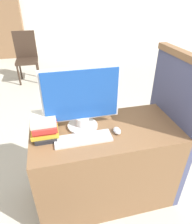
{
  "coord_description": "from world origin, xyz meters",
  "views": [
    {
      "loc": [
        -0.37,
        -0.92,
        1.69
      ],
      "look_at": [
        -0.08,
        0.26,
        0.95
      ],
      "focal_mm": 32.0,
      "sensor_mm": 36.0,
      "label": 1
    }
  ],
  "objects_px": {
    "monitor": "(82,101)",
    "far_chair": "(26,55)",
    "mouse": "(117,131)",
    "book_stack": "(45,125)",
    "keyboard": "(83,139)"
  },
  "relations": [
    {
      "from": "book_stack",
      "to": "monitor",
      "type": "bearing_deg",
      "value": 3.35
    },
    {
      "from": "monitor",
      "to": "far_chair",
      "type": "relative_size",
      "value": 0.57
    },
    {
      "from": "keyboard",
      "to": "far_chair",
      "type": "xyz_separation_m",
      "value": [
        -0.61,
        3.28,
        -0.23
      ]
    },
    {
      "from": "mouse",
      "to": "keyboard",
      "type": "bearing_deg",
      "value": -174.81
    },
    {
      "from": "mouse",
      "to": "far_chair",
      "type": "relative_size",
      "value": 0.09
    },
    {
      "from": "keyboard",
      "to": "far_chair",
      "type": "bearing_deg",
      "value": 100.58
    },
    {
      "from": "monitor",
      "to": "far_chair",
      "type": "distance_m",
      "value": 3.22
    },
    {
      "from": "keyboard",
      "to": "mouse",
      "type": "height_order",
      "value": "mouse"
    },
    {
      "from": "monitor",
      "to": "far_chair",
      "type": "xyz_separation_m",
      "value": [
        -0.64,
        3.12,
        -0.46
      ]
    },
    {
      "from": "monitor",
      "to": "keyboard",
      "type": "distance_m",
      "value": 0.28
    },
    {
      "from": "book_stack",
      "to": "keyboard",
      "type": "bearing_deg",
      "value": -29.05
    },
    {
      "from": "mouse",
      "to": "book_stack",
      "type": "xyz_separation_m",
      "value": [
        -0.53,
        0.12,
        0.05
      ]
    },
    {
      "from": "monitor",
      "to": "book_stack",
      "type": "height_order",
      "value": "monitor"
    },
    {
      "from": "mouse",
      "to": "far_chair",
      "type": "bearing_deg",
      "value": 105.08
    },
    {
      "from": "keyboard",
      "to": "far_chair",
      "type": "relative_size",
      "value": 0.41
    }
  ]
}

